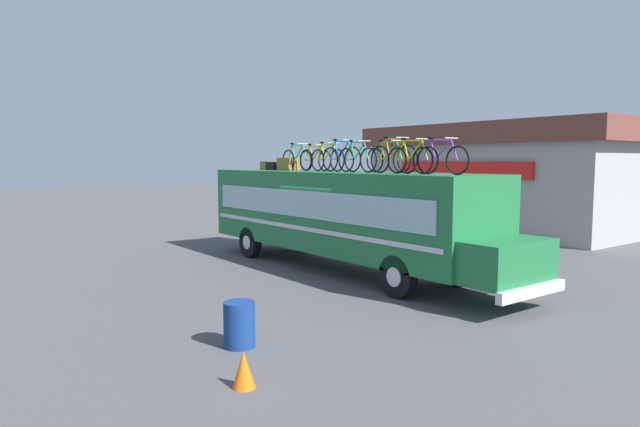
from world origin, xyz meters
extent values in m
plane|color=#4C4C4F|center=(0.00, 0.00, 0.00)|extent=(120.00, 120.00, 0.00)
cube|color=#1E6B38|center=(0.00, 0.00, 1.77)|extent=(10.74, 2.40, 2.30)
cube|color=#1E6B38|center=(5.91, 0.00, 1.09)|extent=(1.07, 2.21, 0.93)
cube|color=#99B7C6|center=(0.00, -1.22, 2.01)|extent=(9.88, 0.04, 0.76)
cube|color=#99B7C6|center=(0.00, 1.22, 2.01)|extent=(9.88, 0.04, 0.76)
cube|color=silver|center=(0.00, -1.22, 1.31)|extent=(10.31, 0.03, 0.12)
cube|color=silver|center=(0.00, 1.22, 1.31)|extent=(10.31, 0.03, 0.12)
cube|color=silver|center=(6.50, 0.00, 0.54)|extent=(0.16, 2.28, 0.24)
cylinder|color=black|center=(3.65, -1.06, 0.52)|extent=(1.03, 0.28, 1.03)
cylinder|color=silver|center=(3.65, -1.06, 0.52)|extent=(0.46, 0.30, 0.46)
cylinder|color=black|center=(3.65, 1.06, 0.52)|extent=(1.03, 0.28, 1.03)
cylinder|color=silver|center=(3.65, 1.06, 0.52)|extent=(0.46, 0.30, 0.46)
cylinder|color=black|center=(-3.33, -1.06, 0.52)|extent=(1.03, 0.28, 1.03)
cylinder|color=silver|center=(-3.33, -1.06, 0.52)|extent=(0.46, 0.30, 0.46)
cylinder|color=black|center=(-3.33, 1.06, 0.52)|extent=(1.03, 0.28, 1.03)
cylinder|color=silver|center=(-3.33, 1.06, 0.52)|extent=(0.46, 0.30, 0.46)
cube|color=olive|center=(-4.32, 0.33, 3.07)|extent=(0.52, 0.48, 0.30)
cube|color=black|center=(-3.54, 0.08, 3.07)|extent=(0.52, 0.45, 0.28)
cube|color=olive|center=(-2.75, 0.11, 3.14)|extent=(0.74, 0.48, 0.42)
torus|color=black|center=(-2.61, 0.02, 3.27)|extent=(0.69, 0.04, 0.69)
torus|color=black|center=(-1.57, 0.02, 3.27)|extent=(0.69, 0.04, 0.69)
cylinder|color=green|center=(-2.30, 0.02, 3.53)|extent=(0.20, 0.04, 0.49)
cylinder|color=green|center=(-1.99, 0.02, 3.51)|extent=(0.48, 0.04, 0.47)
cylinder|color=green|center=(-2.07, 0.02, 3.75)|extent=(0.63, 0.04, 0.07)
cylinder|color=green|center=(-2.41, 0.02, 3.28)|extent=(0.40, 0.03, 0.05)
cylinder|color=green|center=(-2.50, 0.02, 3.52)|extent=(0.26, 0.03, 0.51)
cylinder|color=green|center=(-1.66, 0.02, 3.50)|extent=(0.22, 0.03, 0.48)
cylinder|color=silver|center=(-1.76, 0.02, 3.79)|extent=(0.03, 0.44, 0.03)
ellipsoid|color=black|center=(-2.38, 0.02, 3.81)|extent=(0.20, 0.08, 0.06)
torus|color=black|center=(-1.91, 0.22, 3.25)|extent=(0.66, 0.04, 0.66)
torus|color=black|center=(-0.88, 0.22, 3.25)|extent=(0.66, 0.04, 0.66)
cylinder|color=#B2B20C|center=(-1.60, 0.22, 3.50)|extent=(0.20, 0.04, 0.47)
cylinder|color=#B2B20C|center=(-1.29, 0.22, 3.49)|extent=(0.47, 0.04, 0.45)
cylinder|color=#B2B20C|center=(-1.37, 0.22, 3.71)|extent=(0.62, 0.04, 0.07)
cylinder|color=#B2B20C|center=(-1.71, 0.22, 3.26)|extent=(0.39, 0.03, 0.05)
cylinder|color=#B2B20C|center=(-1.79, 0.22, 3.49)|extent=(0.25, 0.03, 0.49)
cylinder|color=#B2B20C|center=(-0.98, 0.22, 3.48)|extent=(0.21, 0.03, 0.46)
cylinder|color=silver|center=(-1.07, 0.22, 3.75)|extent=(0.03, 0.44, 0.03)
ellipsoid|color=black|center=(-1.68, 0.22, 3.77)|extent=(0.20, 0.08, 0.06)
torus|color=black|center=(-0.99, 0.03, 3.27)|extent=(0.68, 0.04, 0.68)
torus|color=black|center=(-0.02, 0.03, 3.27)|extent=(0.68, 0.04, 0.68)
cylinder|color=#B2B20C|center=(-0.70, 0.03, 3.52)|extent=(0.19, 0.04, 0.49)
cylinder|color=#B2B20C|center=(-0.41, 0.03, 3.51)|extent=(0.45, 0.04, 0.47)
cylinder|color=#B2B20C|center=(-0.48, 0.03, 3.74)|extent=(0.58, 0.04, 0.07)
cylinder|color=#B2B20C|center=(-0.80, 0.03, 3.28)|extent=(0.37, 0.03, 0.05)
cylinder|color=#B2B20C|center=(-0.88, 0.03, 3.51)|extent=(0.24, 0.03, 0.51)
cylinder|color=#B2B20C|center=(-0.11, 0.03, 3.50)|extent=(0.20, 0.03, 0.47)
cylinder|color=silver|center=(-0.19, 0.03, 3.78)|extent=(0.03, 0.44, 0.03)
ellipsoid|color=black|center=(-0.78, 0.03, 3.80)|extent=(0.20, 0.08, 0.06)
torus|color=black|center=(-0.32, 0.00, 3.29)|extent=(0.73, 0.04, 0.73)
torus|color=black|center=(0.72, 0.00, 3.29)|extent=(0.73, 0.04, 0.73)
cylinder|color=#197FDB|center=(-0.01, 0.00, 3.57)|extent=(0.20, 0.04, 0.53)
cylinder|color=#197FDB|center=(0.30, 0.00, 3.55)|extent=(0.48, 0.04, 0.50)
cylinder|color=#197FDB|center=(0.22, 0.00, 3.81)|extent=(0.63, 0.04, 0.07)
cylinder|color=#197FDB|center=(-0.12, 0.00, 3.30)|extent=(0.40, 0.03, 0.05)
cylinder|color=#197FDB|center=(-0.20, 0.00, 3.56)|extent=(0.26, 0.03, 0.55)
cylinder|color=#197FDB|center=(0.63, 0.00, 3.54)|extent=(0.22, 0.03, 0.51)
cylinder|color=silver|center=(0.53, 0.00, 3.84)|extent=(0.03, 0.44, 0.03)
ellipsoid|color=black|center=(-0.09, 0.00, 3.86)|extent=(0.20, 0.08, 0.06)
torus|color=black|center=(0.59, -0.14, 3.27)|extent=(0.69, 0.04, 0.69)
torus|color=black|center=(1.54, -0.14, 3.27)|extent=(0.69, 0.04, 0.69)
cylinder|color=green|center=(0.88, -0.14, 3.53)|extent=(0.19, 0.04, 0.49)
cylinder|color=green|center=(1.16, -0.14, 3.51)|extent=(0.45, 0.04, 0.47)
cylinder|color=green|center=(1.09, -0.14, 3.76)|extent=(0.57, 0.04, 0.07)
cylinder|color=green|center=(0.77, -0.14, 3.28)|extent=(0.36, 0.03, 0.05)
cylinder|color=green|center=(0.70, -0.14, 3.52)|extent=(0.24, 0.03, 0.51)
cylinder|color=green|center=(1.46, -0.14, 3.50)|extent=(0.20, 0.03, 0.48)
cylinder|color=silver|center=(1.37, -0.14, 3.79)|extent=(0.03, 0.44, 0.03)
ellipsoid|color=black|center=(0.80, -0.14, 3.81)|extent=(0.20, 0.08, 0.06)
torus|color=black|center=(1.34, 0.29, 3.27)|extent=(0.69, 0.04, 0.69)
torus|color=black|center=(2.40, 0.29, 3.27)|extent=(0.69, 0.04, 0.69)
cylinder|color=green|center=(1.66, 0.29, 3.53)|extent=(0.20, 0.04, 0.49)
cylinder|color=green|center=(1.97, 0.29, 3.51)|extent=(0.49, 0.04, 0.47)
cylinder|color=green|center=(1.89, 0.29, 3.75)|extent=(0.63, 0.04, 0.07)
cylinder|color=green|center=(1.54, 0.29, 3.28)|extent=(0.40, 0.03, 0.05)
cylinder|color=green|center=(1.46, 0.29, 3.52)|extent=(0.26, 0.03, 0.51)
cylinder|color=green|center=(2.30, 0.29, 3.50)|extent=(0.22, 0.03, 0.48)
cylinder|color=silver|center=(2.21, 0.29, 3.78)|extent=(0.03, 0.44, 0.03)
ellipsoid|color=black|center=(1.57, 0.29, 3.81)|extent=(0.20, 0.08, 0.06)
torus|color=black|center=(2.12, -0.25, 3.29)|extent=(0.72, 0.04, 0.72)
torus|color=black|center=(3.11, -0.25, 3.29)|extent=(0.72, 0.04, 0.72)
cylinder|color=orange|center=(2.42, -0.25, 3.56)|extent=(0.19, 0.04, 0.52)
cylinder|color=orange|center=(2.71, -0.25, 3.54)|extent=(0.46, 0.04, 0.50)
cylinder|color=orange|center=(2.64, -0.25, 3.80)|extent=(0.60, 0.04, 0.07)
cylinder|color=orange|center=(2.31, -0.25, 3.30)|extent=(0.38, 0.03, 0.05)
cylinder|color=orange|center=(2.23, -0.25, 3.55)|extent=(0.24, 0.03, 0.54)
cylinder|color=orange|center=(3.02, -0.25, 3.53)|extent=(0.21, 0.03, 0.50)
cylinder|color=silver|center=(2.93, -0.25, 3.83)|extent=(0.03, 0.44, 0.03)
ellipsoid|color=black|center=(2.34, -0.25, 3.85)|extent=(0.20, 0.08, 0.06)
torus|color=black|center=(2.84, -0.33, 3.26)|extent=(0.68, 0.04, 0.68)
torus|color=black|center=(3.86, -0.33, 3.26)|extent=(0.68, 0.04, 0.68)
cylinder|color=#B2B20C|center=(3.14, -0.33, 3.52)|extent=(0.20, 0.04, 0.48)
cylinder|color=#B2B20C|center=(3.45, -0.33, 3.50)|extent=(0.48, 0.04, 0.46)
cylinder|color=#B2B20C|center=(3.37, -0.33, 3.74)|extent=(0.62, 0.04, 0.07)
cylinder|color=#B2B20C|center=(3.03, -0.33, 3.27)|extent=(0.39, 0.03, 0.05)
cylinder|color=#B2B20C|center=(2.95, -0.33, 3.51)|extent=(0.25, 0.03, 0.50)
cylinder|color=#B2B20C|center=(3.77, -0.33, 3.49)|extent=(0.21, 0.03, 0.47)
cylinder|color=silver|center=(3.68, -0.33, 3.77)|extent=(0.03, 0.44, 0.03)
ellipsoid|color=black|center=(3.06, -0.33, 3.79)|extent=(0.20, 0.08, 0.06)
torus|color=black|center=(3.65, -0.27, 3.26)|extent=(0.67, 0.04, 0.67)
torus|color=black|center=(4.70, -0.27, 3.26)|extent=(0.67, 0.04, 0.67)
cylinder|color=purple|center=(3.96, -0.27, 3.51)|extent=(0.20, 0.04, 0.48)
cylinder|color=purple|center=(4.28, -0.27, 3.50)|extent=(0.49, 0.04, 0.46)
cylinder|color=purple|center=(4.19, -0.27, 3.73)|extent=(0.63, 0.04, 0.07)
cylinder|color=purple|center=(3.85, -0.27, 3.27)|extent=(0.40, 0.03, 0.05)
cylinder|color=purple|center=(3.76, -0.27, 3.50)|extent=(0.26, 0.03, 0.50)
cylinder|color=purple|center=(4.60, -0.27, 3.49)|extent=(0.22, 0.03, 0.47)
cylinder|color=silver|center=(4.51, -0.27, 3.76)|extent=(0.03, 0.44, 0.03)
ellipsoid|color=black|center=(3.88, -0.27, 3.79)|extent=(0.20, 0.08, 0.06)
cube|color=#9E9E99|center=(-2.95, 12.66, 1.98)|extent=(11.77, 6.46, 3.96)
cube|color=brown|center=(-2.95, 12.66, 4.43)|extent=(12.71, 6.97, 0.94)
cube|color=red|center=(-2.95, 9.33, 2.85)|extent=(7.06, 0.16, 0.70)
cylinder|color=navy|center=(4.49, -5.78, 0.40)|extent=(0.55, 0.55, 0.80)
cone|color=orange|center=(6.10, -6.59, 0.27)|extent=(0.34, 0.34, 0.54)
camera|label=1|loc=(12.95, -10.39, 3.26)|focal=31.37mm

